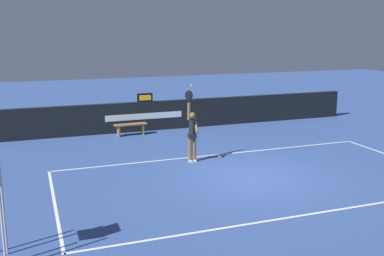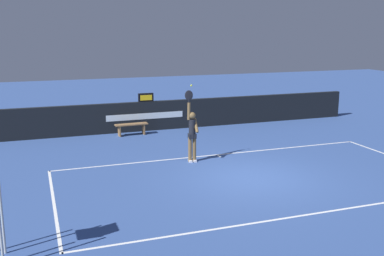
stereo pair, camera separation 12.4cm
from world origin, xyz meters
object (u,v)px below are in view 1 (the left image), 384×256
at_px(courtside_bench_near, 131,127).
at_px(speed_display, 145,98).
at_px(tennis_ball, 191,85).
at_px(tennis_player, 192,132).

bearing_deg(courtside_bench_near, speed_display, 40.13).
bearing_deg(speed_display, tennis_ball, -87.22).
distance_m(tennis_player, courtside_bench_near, 4.79).
distance_m(speed_display, tennis_ball, 5.47).
bearing_deg(tennis_ball, speed_display, 92.78).
xyz_separation_m(speed_display, tennis_player, (0.30, -5.31, -0.46)).
bearing_deg(speed_display, tennis_player, -86.82).
bearing_deg(courtside_bench_near, tennis_ball, -76.80).
relative_size(tennis_player, tennis_ball, 37.00).
height_order(speed_display, tennis_ball, tennis_ball).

